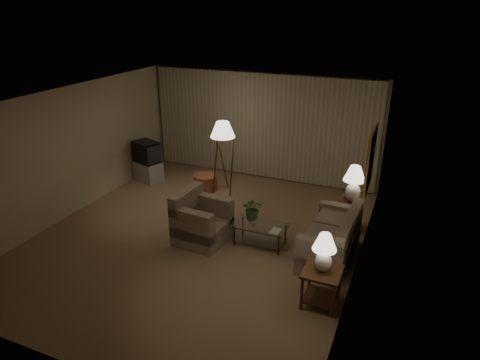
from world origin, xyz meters
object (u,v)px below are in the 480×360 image
at_px(coffee_table, 260,232).
at_px(ottoman, 206,182).
at_px(table_lamp_near, 324,249).
at_px(floor_lamp, 223,157).
at_px(armchair, 203,222).
at_px(sofa, 330,239).
at_px(side_table_far, 351,210).
at_px(vase, 253,220).
at_px(crt_tv, 147,152).
at_px(tv_cabinet, 148,171).
at_px(side_table_near, 321,281).
at_px(table_lamp_far, 354,181).

height_order(coffee_table, ottoman, coffee_table).
distance_m(table_lamp_near, coffee_table, 2.03).
bearing_deg(floor_lamp, armchair, -75.11).
bearing_deg(sofa, armchair, -78.43).
xyz_separation_m(side_table_far, ottoman, (-3.57, 0.55, -0.21)).
xyz_separation_m(sofa, table_lamp_near, (0.15, -1.35, 0.61)).
bearing_deg(vase, coffee_table, 0.00).
height_order(table_lamp_near, floor_lamp, floor_lamp).
height_order(coffee_table, crt_tv, crt_tv).
relative_size(armchair, vase, 6.44).
distance_m(crt_tv, floor_lamp, 2.12).
xyz_separation_m(tv_cabinet, crt_tv, (0.00, 0.00, 0.52)).
relative_size(floor_lamp, vase, 10.66).
xyz_separation_m(side_table_far, tv_cabinet, (-5.20, 0.51, -0.15)).
bearing_deg(side_table_far, table_lamp_near, -90.00).
bearing_deg(sofa, coffee_table, -83.12).
height_order(crt_tv, ottoman, crt_tv).
bearing_deg(side_table_near, vase, 141.92).
bearing_deg(tv_cabinet, ottoman, 20.64).
xyz_separation_m(table_lamp_near, ottoman, (-3.57, 3.15, -0.77)).
height_order(table_lamp_near, ottoman, table_lamp_near).
relative_size(table_lamp_far, tv_cabinet, 0.89).
bearing_deg(tv_cabinet, crt_tv, 0.00).
bearing_deg(tv_cabinet, table_lamp_near, -11.71).
bearing_deg(vase, tv_cabinet, 152.77).
distance_m(side_table_far, tv_cabinet, 5.23).
height_order(sofa, side_table_far, sofa).
bearing_deg(floor_lamp, coffee_table, -49.18).
height_order(table_lamp_near, crt_tv, table_lamp_near).
relative_size(sofa, side_table_far, 2.79).
distance_m(side_table_near, vase, 2.03).
height_order(side_table_near, table_lamp_far, table_lamp_far).
relative_size(table_lamp_near, floor_lamp, 0.35).
bearing_deg(floor_lamp, side_table_far, -10.19).
relative_size(table_lamp_far, coffee_table, 0.73).
relative_size(side_table_near, crt_tv, 0.81).
bearing_deg(ottoman, coffee_table, -41.75).
relative_size(ottoman, vase, 3.46).
bearing_deg(table_lamp_near, floor_lamp, 134.41).
height_order(coffee_table, floor_lamp, floor_lamp).
bearing_deg(tv_cabinet, armchair, -19.29).
bearing_deg(table_lamp_far, sofa, -96.84).
relative_size(side_table_near, tv_cabinet, 0.72).
relative_size(coffee_table, crt_tv, 1.37).
relative_size(table_lamp_near, tv_cabinet, 0.74).
bearing_deg(vase, table_lamp_near, -38.08).
height_order(crt_tv, floor_lamp, floor_lamp).
distance_m(side_table_near, crt_tv, 6.07).
bearing_deg(side_table_far, coffee_table, -136.95).
distance_m(coffee_table, floor_lamp, 2.60).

